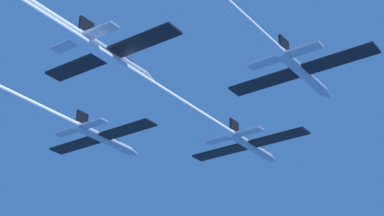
% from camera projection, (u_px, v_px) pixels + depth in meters
% --- Properties ---
extents(jet_lead, '(17.73, 73.18, 2.94)m').
position_uv_depth(jet_lead, '(144.00, 80.00, 69.82)').
color(jet_lead, '#B2BAC6').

